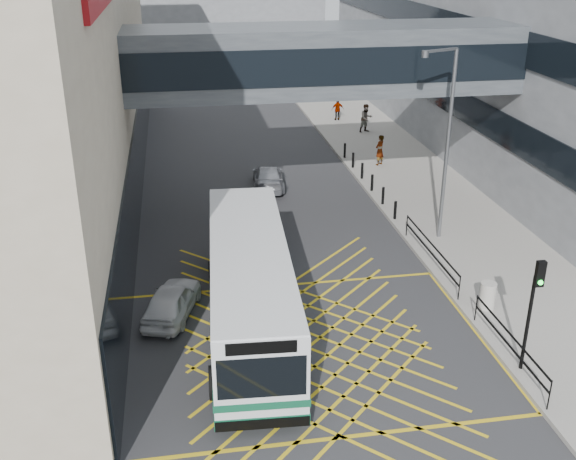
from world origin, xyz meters
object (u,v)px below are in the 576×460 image
car_silver (268,176)px  pedestrian_c (338,109)px  traffic_light (534,300)px  bus (250,284)px  litter_bin (487,295)px  car_dark (262,228)px  pedestrian_a (380,150)px  pedestrian_b (366,118)px  car_white (172,300)px  street_lamp (445,135)px

car_silver → pedestrian_c: 14.99m
car_silver → traffic_light: 19.37m
bus → litter_bin: bearing=1.0°
car_dark → pedestrian_a: pedestrian_a is taller
pedestrian_a → pedestrian_b: (1.21, 7.30, 0.06)m
car_white → traffic_light: 12.30m
pedestrian_b → bus: bearing=-132.4°
street_lamp → litter_bin: street_lamp is taller
pedestrian_c → pedestrian_b: bearing=105.5°
pedestrian_c → litter_bin: bearing=85.1°
traffic_light → litter_bin: (0.57, 3.86, -2.01)m
street_lamp → pedestrian_a: street_lamp is taller
traffic_light → pedestrian_a: bearing=86.5°
car_white → pedestrian_c: pedestrian_c is taller
street_lamp → pedestrian_c: street_lamp is taller
bus → pedestrian_c: bus is taller
traffic_light → litter_bin: 4.39m
street_lamp → bus: bearing=-167.6°
bus → traffic_light: traffic_light is taller
traffic_light → pedestrian_a: traffic_light is taller
street_lamp → traffic_light: bearing=-116.5°
bus → car_white: bus is taller
car_silver → street_lamp: 11.38m
litter_bin → pedestrian_a: bearing=86.7°
car_white → pedestrian_b: 26.42m
pedestrian_b → traffic_light: bearing=-113.6°
car_dark → street_lamp: 8.96m
car_white → pedestrian_b: bearing=-103.8°
pedestrian_a → car_white: bearing=12.5°
bus → pedestrian_b: size_ratio=6.00×
litter_bin → pedestrian_c: 27.84m
car_dark → litter_bin: car_dark is taller
street_lamp → car_silver: bearing=107.4°
car_dark → pedestrian_b: bearing=-114.3°
litter_bin → pedestrian_a: size_ratio=0.56×
bus → pedestrian_b: bearing=68.9°
pedestrian_c → pedestrian_a: bearing=87.0°
bus → litter_bin: bus is taller
street_lamp → pedestrian_b: size_ratio=4.34×
car_dark → pedestrian_a: (8.29, 9.45, 0.41)m
pedestrian_c → bus: bearing=67.7°
bus → pedestrian_c: size_ratio=7.34×
car_silver → litter_bin: car_silver is taller
traffic_light → pedestrian_a: (1.56, 20.83, -1.61)m
street_lamp → pedestrian_b: (1.74, 17.95, -3.82)m
car_silver → pedestrian_c: (7.06, 13.21, 0.32)m
bus → pedestrian_b: bus is taller
car_dark → traffic_light: (6.74, -11.38, 2.03)m
car_silver → pedestrian_c: pedestrian_c is taller
pedestrian_b → street_lamp: bearing=-113.5°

